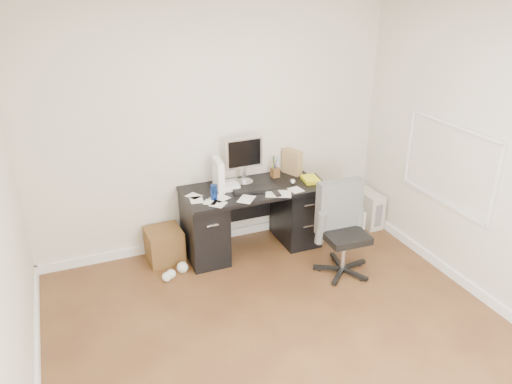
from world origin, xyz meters
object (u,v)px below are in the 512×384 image
office_chair (345,231)px  pc_tower (368,208)px  desk (252,216)px  lcd_monitor (244,160)px  wicker_basket (164,245)px  keyboard (255,189)px

office_chair → pc_tower: bearing=46.1°
desk → lcd_monitor: bearing=99.9°
lcd_monitor → office_chair: size_ratio=0.55×
pc_tower → wicker_basket: 2.53m
desk → office_chair: office_chair is taller
wicker_basket → lcd_monitor: bearing=2.6°
desk → pc_tower: desk is taller
desk → lcd_monitor: 0.64m
office_chair → keyboard: bearing=134.6°
desk → office_chair: 1.08m
lcd_monitor → desk: bearing=-82.1°
keyboard → office_chair: bearing=-40.5°
lcd_monitor → keyboard: (0.04, -0.23, -0.25)m
desk → office_chair: (0.69, -0.82, 0.09)m
pc_tower → office_chair: bearing=-136.9°
office_chair → pc_tower: size_ratio=2.28×
desk → wicker_basket: 1.01m
desk → keyboard: 0.37m
lcd_monitor → office_chair: (0.72, -0.98, -0.53)m
office_chair → wicker_basket: 1.94m
keyboard → lcd_monitor: bearing=106.3°
lcd_monitor → pc_tower: (1.58, -0.16, -0.80)m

